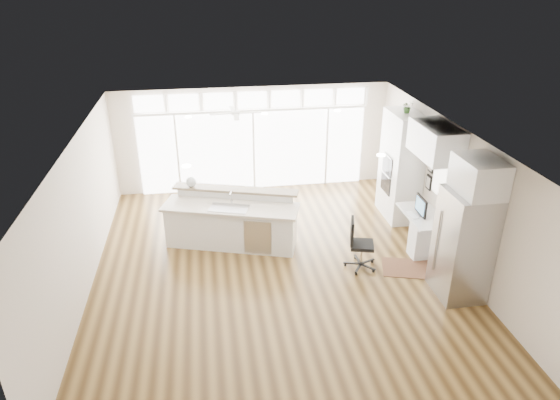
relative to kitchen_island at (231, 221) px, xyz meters
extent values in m
cube|color=#442E15|center=(0.80, -1.00, -0.57)|extent=(7.00, 8.00, 0.02)
cube|color=white|center=(0.80, -1.00, 2.14)|extent=(7.00, 8.00, 0.02)
cube|color=beige|center=(0.80, 3.00, 0.79)|extent=(7.00, 0.04, 2.70)
cube|color=beige|center=(0.80, -5.00, 0.79)|extent=(7.00, 0.04, 2.70)
cube|color=beige|center=(-2.70, -1.00, 0.79)|extent=(0.04, 8.00, 2.70)
cube|color=beige|center=(4.30, -1.00, 0.79)|extent=(0.04, 8.00, 2.70)
cube|color=white|center=(0.80, 2.94, 0.49)|extent=(5.80, 0.06, 2.08)
cube|color=white|center=(0.80, 2.94, 1.82)|extent=(5.90, 0.06, 0.40)
cube|color=white|center=(4.26, -0.70, 0.99)|extent=(0.04, 0.85, 0.85)
cube|color=white|center=(0.30, 1.80, 1.92)|extent=(1.16, 1.16, 0.32)
cube|color=beige|center=(0.80, -0.80, 2.12)|extent=(3.40, 3.00, 0.02)
cube|color=silver|center=(3.97, 0.80, 0.69)|extent=(0.64, 1.20, 2.50)
cube|color=silver|center=(3.93, -0.70, -0.18)|extent=(0.72, 1.30, 0.76)
cube|color=silver|center=(3.97, -0.70, 1.79)|extent=(0.64, 1.30, 0.64)
cube|color=#A6A7AB|center=(3.91, -2.35, 0.44)|extent=(0.76, 0.90, 2.00)
cube|color=silver|center=(3.97, -2.35, 1.74)|extent=(0.64, 0.90, 0.60)
cube|color=black|center=(4.26, -0.08, 0.84)|extent=(0.06, 0.22, 0.80)
cube|color=silver|center=(0.00, 0.00, 0.00)|extent=(3.00, 1.87, 1.12)
cube|color=#351B10|center=(3.36, -1.47, -0.55)|extent=(1.13, 0.94, 0.01)
cube|color=black|center=(2.45, -1.27, -0.04)|extent=(0.65, 0.62, 1.03)
sphere|color=silver|center=(-0.78, 0.67, 0.67)|extent=(0.25, 0.25, 0.23)
cube|color=black|center=(3.85, -0.70, 0.41)|extent=(0.10, 0.51, 0.42)
cube|color=white|center=(3.68, -0.70, 0.21)|extent=(0.15, 0.34, 0.02)
imported|color=#335C27|center=(3.97, 0.80, 2.05)|extent=(0.26, 0.29, 0.21)
camera|label=1|loc=(-0.42, -9.30, 4.87)|focal=32.00mm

